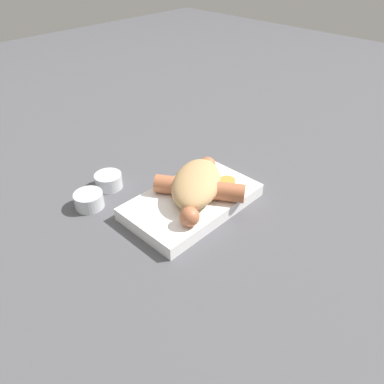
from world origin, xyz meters
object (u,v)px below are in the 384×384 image
Objects in this scene: bread_roll at (197,183)px; sausage at (199,188)px; condiment_cup_near at (109,182)px; condiment_cup_far at (89,201)px; food_tray at (192,202)px.

sausage is at bearing 76.12° from bread_roll.
condiment_cup_far is (0.07, 0.03, 0.00)m from condiment_cup_near.
sausage reaches higher than food_tray.
condiment_cup_near is at bearing -157.18° from condiment_cup_far.
condiment_cup_near is (0.08, -0.18, -0.03)m from sausage.
bread_roll is 3.25× the size of condiment_cup_far.
condiment_cup_far is (0.15, -0.15, -0.04)m from bread_roll.
food_tray is 1.41× the size of bread_roll.
sausage reaches higher than condiment_cup_near.
condiment_cup_far is (0.14, -0.14, 0.00)m from food_tray.
bread_roll reaches higher than condiment_cup_near.
condiment_cup_far is at bearing -44.30° from bread_roll.
sausage is 3.22× the size of condiment_cup_far.
condiment_cup_far is (0.15, -0.15, -0.03)m from sausage.
sausage reaches higher than condiment_cup_far.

